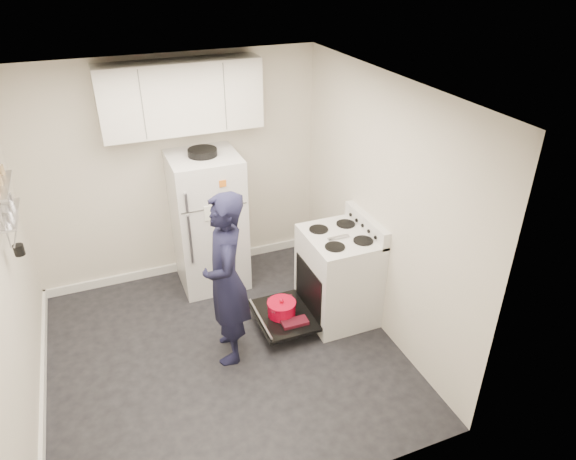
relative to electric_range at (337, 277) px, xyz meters
name	(u,v)px	position (x,y,z in m)	size (l,w,h in m)	color
room	(211,244)	(-1.29, -0.12, 0.74)	(3.21, 3.21, 2.51)	black
electric_range	(337,277)	(0.00, 0.00, 0.00)	(0.66, 0.76, 1.10)	silver
open_oven_door	(283,312)	(-0.59, 0.00, -0.28)	(0.55, 0.70, 0.22)	black
refrigerator	(208,221)	(-1.04, 1.10, 0.30)	(0.72, 0.74, 1.60)	silver
upper_cabinets	(181,97)	(-1.16, 1.28, 1.63)	(1.60, 0.33, 0.70)	silver
wall_shelf_rack	(4,201)	(-2.78, 0.34, 1.21)	(0.14, 0.60, 0.61)	#B2B2B7
person	(226,280)	(-1.19, -0.15, 0.37)	(0.61, 0.40, 1.67)	black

